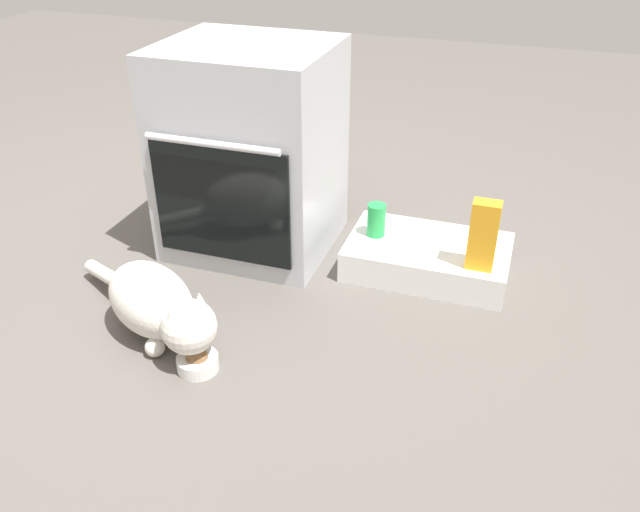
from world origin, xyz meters
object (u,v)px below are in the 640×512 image
object	(u,v)px
cat	(157,305)
juice_carton	(483,236)
soda_can	(376,220)
pantry_cabinet	(427,257)
oven	(251,151)
food_bowl	(198,362)

from	to	relation	value
cat	juice_carton	world-z (taller)	juice_carton
juice_carton	soda_can	bearing A→B (deg)	164.58
pantry_cabinet	cat	xyz separation A→B (m)	(-0.71, -0.65, 0.07)
pantry_cabinet	oven	bearing A→B (deg)	179.88
pantry_cabinet	juice_carton	bearing A→B (deg)	-29.22
cat	food_bowl	bearing A→B (deg)	-0.00
soda_can	juice_carton	bearing A→B (deg)	-15.42
food_bowl	juice_carton	size ratio (longest dim) A/B	0.51
oven	cat	bearing A→B (deg)	-93.22
cat	pantry_cabinet	bearing A→B (deg)	71.34
pantry_cabinet	juice_carton	xyz separation A→B (m)	(0.19, -0.10, 0.18)
food_bowl	juice_carton	bearing A→B (deg)	41.87
cat	juice_carton	size ratio (longest dim) A/B	2.78
cat	soda_can	distance (m)	0.83
oven	food_bowl	world-z (taller)	oven
oven	juice_carton	bearing A→B (deg)	-7.02
oven	soda_can	bearing A→B (deg)	-0.06
pantry_cabinet	food_bowl	world-z (taller)	pantry_cabinet
oven	juice_carton	size ratio (longest dim) A/B	3.14
food_bowl	soda_can	world-z (taller)	soda_can
oven	pantry_cabinet	xyz separation A→B (m)	(0.67, -0.00, -0.32)
cat	juice_carton	distance (m)	1.05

